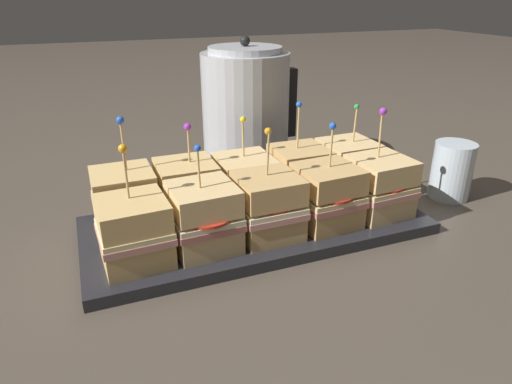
{
  "coord_description": "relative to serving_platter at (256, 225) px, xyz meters",
  "views": [
    {
      "loc": [
        -0.23,
        -0.6,
        0.36
      ],
      "look_at": [
        0.0,
        0.0,
        0.07
      ],
      "focal_mm": 32.0,
      "sensor_mm": 36.0,
      "label": 1
    }
  ],
  "objects": [
    {
      "name": "sandwich_front_left",
      "position": [
        -0.1,
        -0.05,
        0.06
      ],
      "size": [
        0.1,
        0.1,
        0.15
      ],
      "color": "#DBB77A",
      "rests_on": "serving_platter"
    },
    {
      "name": "drinking_glass",
      "position": [
        0.38,
        -0.01,
        0.04
      ],
      "size": [
        0.07,
        0.07,
        0.1
      ],
      "color": "silver",
      "rests_on": "ground_plane"
    },
    {
      "name": "sandwich_front_right",
      "position": [
        0.1,
        -0.05,
        0.06
      ],
      "size": [
        0.1,
        0.1,
        0.16
      ],
      "color": "tan",
      "rests_on": "serving_platter"
    },
    {
      "name": "sandwich_front_far_right",
      "position": [
        0.19,
        -0.05,
        0.06
      ],
      "size": [
        0.1,
        0.1,
        0.17
      ],
      "color": "#DBB77A",
      "rests_on": "serving_platter"
    },
    {
      "name": "sandwich_back_far_right",
      "position": [
        0.19,
        0.05,
        0.06
      ],
      "size": [
        0.09,
        0.09,
        0.16
      ],
      "color": "#DBB77A",
      "rests_on": "serving_platter"
    },
    {
      "name": "ground_plane",
      "position": [
        0.0,
        0.0,
        -0.01
      ],
      "size": [
        6.0,
        6.0,
        0.0
      ],
      "primitive_type": "plane",
      "color": "#4C4238"
    },
    {
      "name": "serving_platter",
      "position": [
        0.0,
        0.0,
        0.0
      ],
      "size": [
        0.53,
        0.23,
        0.02
      ],
      "color": "#232328",
      "rests_on": "ground_plane"
    },
    {
      "name": "sandwich_back_right",
      "position": [
        0.1,
        0.05,
        0.06
      ],
      "size": [
        0.09,
        0.09,
        0.17
      ],
      "color": "tan",
      "rests_on": "serving_platter"
    },
    {
      "name": "sandwich_back_center",
      "position": [
        -0.0,
        0.05,
        0.05
      ],
      "size": [
        0.09,
        0.09,
        0.15
      ],
      "color": "#DBB77A",
      "rests_on": "serving_platter"
    },
    {
      "name": "sandwich_back_left",
      "position": [
        -0.1,
        0.05,
        0.06
      ],
      "size": [
        0.09,
        0.09,
        0.16
      ],
      "color": "tan",
      "rests_on": "serving_platter"
    },
    {
      "name": "sandwich_front_far_left",
      "position": [
        -0.19,
        -0.05,
        0.05
      ],
      "size": [
        0.1,
        0.1,
        0.16
      ],
      "color": "tan",
      "rests_on": "serving_platter"
    },
    {
      "name": "kettle_steel",
      "position": [
        0.08,
        0.27,
        0.11
      ],
      "size": [
        0.2,
        0.18,
        0.27
      ],
      "color": "#B7BABF",
      "rests_on": "ground_plane"
    },
    {
      "name": "sandwich_back_far_left",
      "position": [
        -0.19,
        0.05,
        0.06
      ],
      "size": [
        0.09,
        0.1,
        0.17
      ],
      "color": "tan",
      "rests_on": "serving_platter"
    },
    {
      "name": "sandwich_front_center",
      "position": [
        -0.0,
        -0.05,
        0.06
      ],
      "size": [
        0.09,
        0.09,
        0.16
      ],
      "color": "tan",
      "rests_on": "serving_platter"
    }
  ]
}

